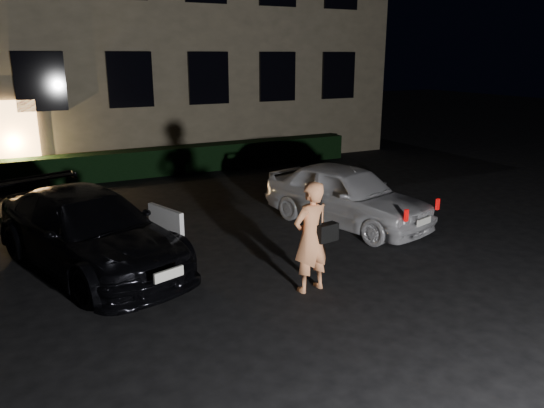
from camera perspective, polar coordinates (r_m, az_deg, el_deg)
ground at (r=8.15m, az=4.25°, el=-11.65°), size 80.00×80.00×0.00m
hedge at (r=17.40m, az=-14.09°, el=4.26°), size 15.00×0.70×0.85m
sedan at (r=10.09m, az=-19.04°, el=-2.75°), size 3.32×5.16×1.39m
hatch at (r=12.11m, az=8.00°, el=0.99°), size 2.70×4.37×1.39m
man at (r=8.56m, az=4.25°, el=-3.55°), size 0.81×0.54×1.84m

